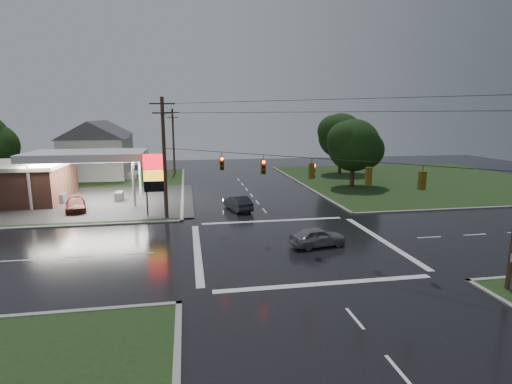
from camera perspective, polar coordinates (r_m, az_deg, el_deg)
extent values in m
plane|color=black|center=(29.73, 5.34, -7.54)|extent=(120.00, 120.00, 0.00)
cube|color=black|center=(57.08, -28.63, 0.10)|extent=(36.00, 36.00, 0.08)
cube|color=black|center=(63.58, 22.06, 1.60)|extent=(36.00, 36.00, 0.08)
cube|color=#2D2D2D|center=(47.79, -24.83, -1.36)|extent=(26.00, 18.00, 0.02)
cube|color=brown|center=(51.58, -31.96, 0.98)|extent=(12.00, 10.00, 4.00)
cube|color=beige|center=(51.32, -32.20, 3.29)|extent=(12.40, 10.40, 0.40)
cylinder|color=silver|center=(45.46, -29.67, 0.73)|extent=(0.30, 0.30, 5.00)
cylinder|color=silver|center=(43.10, -17.07, 1.20)|extent=(0.30, 0.30, 5.00)
cylinder|color=silver|center=(51.08, -27.45, 1.89)|extent=(0.30, 0.30, 5.00)
cylinder|color=silver|center=(48.99, -16.23, 2.35)|extent=(0.30, 0.30, 5.00)
cube|color=silver|center=(46.58, -22.94, 4.86)|extent=(12.00, 8.00, 0.80)
cube|color=white|center=(46.62, -22.90, 4.35)|extent=(11.40, 7.40, 0.04)
cube|color=#59595E|center=(47.97, -26.02, -0.86)|extent=(0.80, 1.60, 1.10)
cube|color=#59595E|center=(46.65, -18.93, -0.64)|extent=(0.80, 1.60, 1.10)
cylinder|color=#59595E|center=(38.42, -15.40, 0.92)|extent=(0.16, 0.16, 6.00)
cylinder|color=#59595E|center=(38.29, -13.02, 1.00)|extent=(0.16, 0.16, 6.00)
cube|color=red|center=(38.04, -14.36, 4.23)|extent=(2.00, 0.35, 1.40)
cube|color=gold|center=(38.21, -14.27, 2.29)|extent=(2.00, 0.35, 1.00)
cube|color=black|center=(38.36, -14.20, 0.82)|extent=(2.00, 0.35, 1.00)
cylinder|color=#382619|center=(36.95, -12.95, 4.57)|extent=(0.32, 0.32, 11.00)
cube|color=#382619|center=(36.77, -13.27, 12.18)|extent=(2.20, 0.12, 0.12)
cube|color=#382619|center=(36.76, -13.22, 10.94)|extent=(1.80, 0.12, 0.12)
cylinder|color=#382619|center=(65.36, -11.71, 7.00)|extent=(0.32, 0.32, 10.50)
cube|color=#382619|center=(65.23, -11.87, 11.07)|extent=(2.20, 0.12, 0.12)
cube|color=#382619|center=(65.23, -11.84, 10.37)|extent=(1.80, 0.12, 0.12)
cube|color=#59470C|center=(32.29, -4.91, 4.12)|extent=(0.34, 0.34, 1.10)
cylinder|color=#FF0C07|center=(32.05, -4.89, 4.76)|extent=(0.22, 0.08, 0.22)
cube|color=#59470C|center=(29.88, 1.04, 3.62)|extent=(0.34, 0.34, 1.10)
cylinder|color=#FF0C07|center=(29.64, 1.12, 4.30)|extent=(0.22, 0.08, 0.22)
cube|color=#59470C|center=(27.84, 7.94, 2.99)|extent=(0.34, 0.34, 1.10)
cylinder|color=#FF0C07|center=(27.86, 8.35, 3.77)|extent=(0.08, 0.22, 0.22)
cube|color=#59470C|center=(26.27, 15.78, 2.22)|extent=(0.34, 0.34, 1.10)
cylinder|color=#FF0C07|center=(26.40, 15.64, 3.10)|extent=(0.22, 0.08, 0.22)
cube|color=#59470C|center=(25.41, 22.64, 1.52)|extent=(0.34, 0.34, 1.10)
cylinder|color=#FF0C07|center=(25.52, 22.46, 2.43)|extent=(0.22, 0.08, 0.22)
cube|color=silver|center=(64.93, -21.90, 4.43)|extent=(9.00, 8.00, 6.00)
cube|color=gray|center=(64.35, -17.12, 2.34)|extent=(1.60, 4.80, 0.80)
cube|color=silver|center=(76.84, -20.83, 5.37)|extent=(9.00, 8.00, 6.00)
cube|color=gray|center=(76.28, -16.78, 3.62)|extent=(1.60, 4.80, 0.80)
cylinder|color=black|center=(54.14, 13.63, 3.27)|extent=(0.56, 0.56, 5.04)
sphere|color=black|center=(53.84, 13.78, 6.50)|extent=(6.80, 6.80, 6.80)
sphere|color=black|center=(54.86, 15.26, 5.84)|extent=(5.10, 5.10, 5.10)
sphere|color=black|center=(52.90, 12.63, 7.26)|extent=(4.76, 4.76, 4.76)
cylinder|color=black|center=(66.26, 11.91, 4.91)|extent=(0.56, 0.56, 5.60)
sphere|color=black|center=(66.01, 12.03, 7.85)|extent=(7.20, 7.20, 7.20)
sphere|color=black|center=(67.02, 13.35, 7.23)|extent=(5.40, 5.40, 5.40)
sphere|color=black|center=(65.09, 11.00, 8.55)|extent=(5.04, 5.04, 5.04)
imported|color=black|center=(40.21, -2.63, -1.54)|extent=(2.65, 4.78, 1.49)
imported|color=slate|center=(29.50, 8.79, -6.35)|extent=(4.32, 2.32, 1.40)
imported|color=#581F14|center=(43.52, -24.35, -1.66)|extent=(2.92, 4.90, 1.33)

